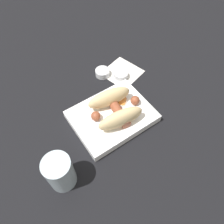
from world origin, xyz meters
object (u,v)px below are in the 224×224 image
Objects in this scene: food_tray at (112,116)px; drink_glass at (60,172)px; condiment_cup_far at (102,73)px; sausage at (116,108)px; condiment_cup_near at (121,75)px; bread_roll at (115,107)px.

food_tray is 0.25m from drink_glass.
condiment_cup_far is 0.47× the size of drink_glass.
food_tray is at bearing -158.08° from drink_glass.
sausage is at bearing -158.91° from drink_glass.
food_tray is 0.19m from condiment_cup_near.
drink_glass is (0.31, 0.28, 0.05)m from condiment_cup_far.
sausage reaches higher than condiment_cup_far.
food_tray is 4.72× the size of condiment_cup_far.
bread_roll is at bearing 157.84° from food_tray.
bread_roll is 0.02m from sausage.
bread_roll reaches higher than sausage.
drink_glass is (0.23, 0.09, -0.00)m from bread_roll.
sausage is 0.20m from condiment_cup_far.
bread_roll is 0.25m from drink_glass.
sausage is at bearing -170.68° from food_tray.
condiment_cup_far is at bearing -138.18° from drink_glass.
condiment_cup_near is at bearing -131.52° from bread_roll.
food_tray is 1.49× the size of sausage.
food_tray is 0.20m from condiment_cup_far.
condiment_cup_near is 1.00× the size of condiment_cup_far.
drink_glass is at bearing 41.82° from condiment_cup_far.
bread_roll is at bearing -159.69° from drink_glass.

